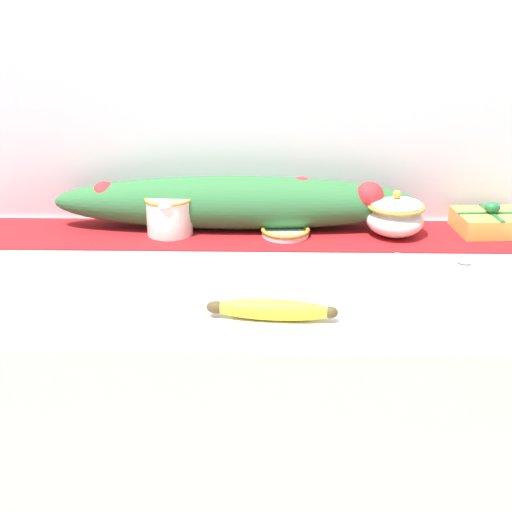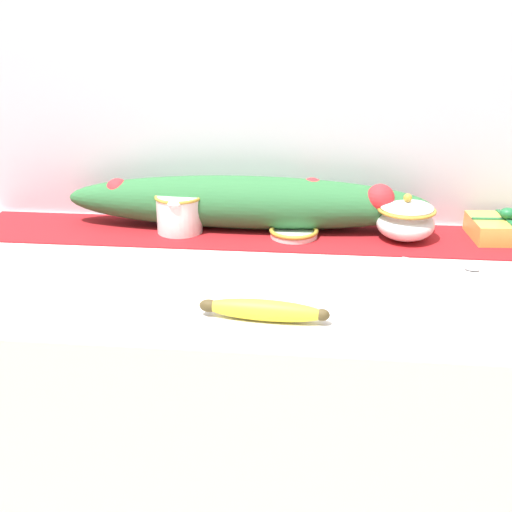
{
  "view_description": "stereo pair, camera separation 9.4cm",
  "coord_description": "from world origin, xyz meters",
  "views": [
    {
      "loc": [
        0.08,
        -1.22,
        1.44
      ],
      "look_at": [
        0.06,
        -0.04,
        0.97
      ],
      "focal_mm": 45.0,
      "sensor_mm": 36.0,
      "label": 1
    },
    {
      "loc": [
        0.18,
        -1.22,
        1.44
      ],
      "look_at": [
        0.06,
        -0.04,
        0.97
      ],
      "focal_mm": 45.0,
      "sensor_mm": 36.0,
      "label": 2
    }
  ],
  "objects": [
    {
      "name": "sugar_bowl",
      "position": [
        0.38,
        0.22,
        0.97
      ],
      "size": [
        0.13,
        0.13,
        0.11
      ],
      "color": "white",
      "rests_on": "countertop"
    },
    {
      "name": "banana",
      "position": [
        0.09,
        -0.22,
        0.94
      ],
      "size": [
        0.23,
        0.05,
        0.04
      ],
      "rotation": [
        0.0,
        0.0,
        -0.08
      ],
      "color": "yellow",
      "rests_on": "countertop"
    },
    {
      "name": "countertop",
      "position": [
        0.0,
        0.0,
        0.46
      ],
      "size": [
        1.44,
        0.68,
        0.92
      ],
      "primitive_type": "cube",
      "color": "silver",
      "rests_on": "ground_plane"
    },
    {
      "name": "back_wall",
      "position": [
        0.0,
        0.36,
        1.2
      ],
      "size": [
        2.24,
        0.04,
        2.4
      ],
      "primitive_type": "cube",
      "color": "silver",
      "rests_on": "ground_plane"
    },
    {
      "name": "spoon",
      "position": [
        0.48,
        0.05,
        0.93
      ],
      "size": [
        0.16,
        0.07,
        0.01
      ],
      "rotation": [
        0.0,
        0.0,
        -0.39
      ],
      "color": "silver",
      "rests_on": "countertop"
    },
    {
      "name": "table_runner",
      "position": [
        0.0,
        0.22,
        0.92
      ],
      "size": [
        1.32,
        0.22,
        0.0
      ],
      "primitive_type": "cube",
      "color": "#A8191E",
      "rests_on": "countertop"
    },
    {
      "name": "cream_pitcher",
      "position": [
        -0.16,
        0.22,
        0.97
      ],
      "size": [
        0.11,
        0.13,
        0.09
      ],
      "color": "white",
      "rests_on": "countertop"
    },
    {
      "name": "gift_box",
      "position": [
        0.61,
        0.25,
        0.95
      ],
      "size": [
        0.17,
        0.15,
        0.07
      ],
      "rotation": [
        0.0,
        0.0,
        0.07
      ],
      "color": "gold",
      "rests_on": "countertop"
    },
    {
      "name": "small_dish",
      "position": [
        0.12,
        0.21,
        0.93
      ],
      "size": [
        0.12,
        0.12,
        0.02
      ],
      "color": "white",
      "rests_on": "countertop"
    },
    {
      "name": "poinsettia_garland",
      "position": [
        0.0,
        0.26,
        0.99
      ],
      "size": [
        0.89,
        0.14,
        0.13
      ],
      "color": "#2D6B38",
      "rests_on": "countertop"
    }
  ]
}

